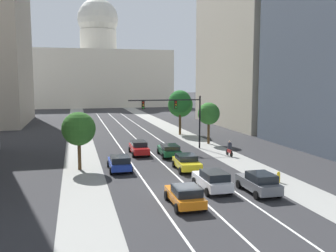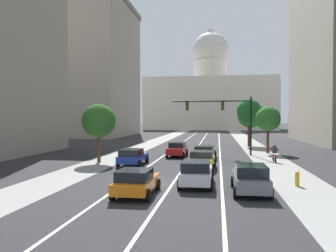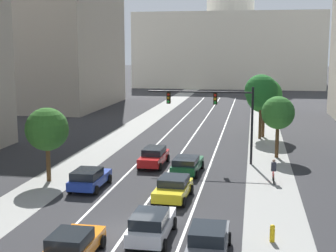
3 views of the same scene
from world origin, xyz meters
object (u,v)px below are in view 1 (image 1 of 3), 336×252
(car_blue, at_px, (120,163))
(car_gray, at_px, (259,182))
(car_green, at_px, (169,150))
(traffic_signal_mast, at_px, (177,111))
(fire_hydrant, at_px, (278,177))
(street_tree_near_left, at_px, (79,129))
(car_yellow, at_px, (187,162))
(cyclist, at_px, (229,149))
(street_tree_far_right, at_px, (180,102))
(car_orange, at_px, (185,195))
(street_tree_near_right, at_px, (180,105))
(car_red, at_px, (139,147))
(street_tree_mid_right, at_px, (209,114))
(capitol_building, at_px, (99,72))
(car_white, at_px, (212,180))

(car_blue, bearing_deg, car_gray, -135.59)
(car_green, bearing_deg, traffic_signal_mast, -24.13)
(fire_hydrant, bearing_deg, car_blue, 149.27)
(car_blue, height_order, street_tree_near_left, street_tree_near_left)
(fire_hydrant, bearing_deg, car_yellow, 135.41)
(fire_hydrant, bearing_deg, car_green, 115.80)
(cyclist, xyz_separation_m, street_tree_far_right, (-0.79, 17.21, 4.24))
(car_orange, xyz_separation_m, traffic_signal_mast, (5.02, 20.13, 3.96))
(car_orange, relative_size, cyclist, 2.36)
(fire_hydrant, distance_m, street_tree_near_right, 29.52)
(car_green, height_order, cyclist, cyclist)
(car_gray, distance_m, cyclist, 13.79)
(street_tree_near_left, bearing_deg, car_gray, -40.62)
(street_tree_far_right, bearing_deg, car_blue, -119.18)
(traffic_signal_mast, bearing_deg, car_red, -158.49)
(car_gray, distance_m, street_tree_mid_right, 22.21)
(car_yellow, xyz_separation_m, street_tree_near_left, (-9.63, 2.60, 3.07))
(street_tree_mid_right, bearing_deg, street_tree_near_right, 95.93)
(car_orange, height_order, fire_hydrant, car_orange)
(capitol_building, distance_m, traffic_signal_mast, 87.25)
(car_white, distance_m, cyclist, 13.46)
(car_gray, distance_m, car_orange, 6.22)
(car_orange, relative_size, street_tree_near_left, 0.75)
(capitol_building, distance_m, car_red, 89.54)
(street_tree_near_right, bearing_deg, street_tree_mid_right, -84.07)
(street_tree_near_right, relative_size, street_tree_far_right, 0.95)
(car_blue, relative_size, cyclist, 2.48)
(car_white, xyz_separation_m, traffic_signal_mast, (1.99, 17.20, 3.90))
(car_blue, xyz_separation_m, traffic_signal_mast, (8.06, 9.24, 3.94))
(car_gray, bearing_deg, car_white, 62.58)
(car_green, distance_m, car_orange, 16.46)
(street_tree_near_right, height_order, street_tree_far_right, street_tree_far_right)
(car_gray, xyz_separation_m, street_tree_near_left, (-12.67, 10.86, 3.01))
(cyclist, bearing_deg, car_red, 68.83)
(cyclist, height_order, street_tree_far_right, street_tree_far_right)
(car_gray, xyz_separation_m, street_tree_mid_right, (4.03, 21.61, 3.16))
(cyclist, distance_m, street_tree_near_right, 18.58)
(car_green, height_order, car_gray, car_gray)
(cyclist, bearing_deg, car_orange, 145.75)
(cyclist, bearing_deg, street_tree_mid_right, -5.48)
(car_yellow, bearing_deg, street_tree_mid_right, -25.29)
(car_blue, height_order, street_tree_mid_right, street_tree_mid_right)
(car_yellow, relative_size, street_tree_mid_right, 0.77)
(car_red, distance_m, car_white, 15.52)
(car_green, relative_size, street_tree_near_right, 0.71)
(car_orange, distance_m, fire_hydrant, 9.79)
(car_white, distance_m, street_tree_near_right, 30.84)
(cyclist, bearing_deg, car_gray, 164.13)
(car_green, xyz_separation_m, street_tree_near_right, (6.04, 16.77, 3.82))
(cyclist, relative_size, street_tree_near_left, 0.32)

